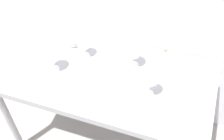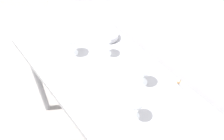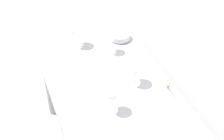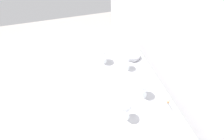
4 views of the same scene
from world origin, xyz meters
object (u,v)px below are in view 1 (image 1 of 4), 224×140
(wine_glass_far_right, at_px, (134,52))
(decanter_funnel, at_px, (164,55))
(wine_glass_far_left, at_px, (83,43))
(wine_glass_near_left, at_px, (51,56))
(tasting_sheet_upper, at_px, (97,81))
(tasting_bowl, at_px, (75,38))
(wine_glass_near_right, at_px, (151,81))

(wine_glass_far_right, bearing_deg, decanter_funnel, 30.81)
(wine_glass_far_left, xyz_separation_m, wine_glass_near_left, (-0.14, -0.17, 0.01))
(wine_glass_far_right, distance_m, decanter_funnel, 0.22)
(tasting_sheet_upper, xyz_separation_m, tasting_bowl, (-0.26, 0.28, 0.02))
(tasting_bowl, bearing_deg, wine_glass_near_left, -95.27)
(wine_glass_far_left, xyz_separation_m, decanter_funnel, (0.50, 0.13, -0.07))
(wine_glass_near_right, height_order, decanter_funnel, wine_glass_near_right)
(wine_glass_far_left, xyz_separation_m, wine_glass_near_right, (0.47, -0.17, 0.01))
(wine_glass_near_right, relative_size, tasting_bowl, 1.25)
(wine_glass_far_right, bearing_deg, tasting_bowl, 168.31)
(wine_glass_far_right, relative_size, decanter_funnel, 1.20)
(wine_glass_near_right, bearing_deg, tasting_sheet_upper, -179.54)
(wine_glass_far_left, relative_size, tasting_sheet_upper, 0.61)
(wine_glass_near_left, distance_m, wine_glass_near_right, 0.61)
(wine_glass_far_right, bearing_deg, wine_glass_far_left, -176.07)
(wine_glass_far_left, bearing_deg, wine_glass_near_right, -19.30)
(wine_glass_near_right, distance_m, tasting_bowl, 0.66)
(wine_glass_far_right, xyz_separation_m, tasting_sheet_upper, (-0.17, -0.19, -0.12))
(wine_glass_far_left, relative_size, wine_glass_near_right, 0.95)
(wine_glass_far_right, distance_m, wine_glass_near_right, 0.24)
(wine_glass_far_left, bearing_deg, wine_glass_far_right, 3.93)
(tasting_sheet_upper, bearing_deg, tasting_bowl, 109.44)
(wine_glass_far_right, height_order, tasting_bowl, wine_glass_far_right)
(wine_glass_far_right, xyz_separation_m, decanter_funnel, (0.18, 0.11, -0.07))
(tasting_bowl, bearing_deg, decanter_funnel, 1.49)
(tasting_bowl, xyz_separation_m, decanter_funnel, (0.61, 0.02, 0.02))
(wine_glass_far_right, relative_size, wine_glass_near_left, 0.94)
(tasting_sheet_upper, height_order, tasting_bowl, tasting_bowl)
(wine_glass_far_left, bearing_deg, decanter_funnel, 14.39)
(wine_glass_far_left, relative_size, tasting_bowl, 1.18)
(wine_glass_far_right, bearing_deg, wine_glass_near_left, -157.49)
(wine_glass_near_left, distance_m, tasting_sheet_upper, 0.31)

